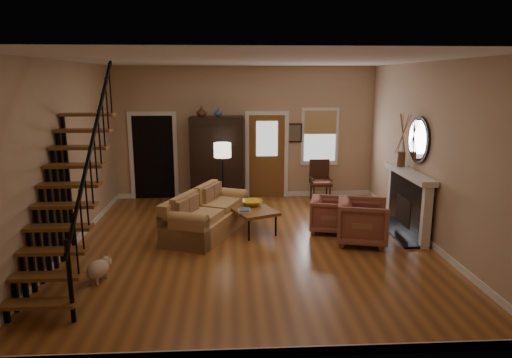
{
  "coord_description": "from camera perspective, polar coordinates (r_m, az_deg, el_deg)",
  "views": [
    {
      "loc": [
        -0.38,
        -7.94,
        3.0
      ],
      "look_at": [
        0.1,
        0.4,
        1.15
      ],
      "focal_mm": 32.0,
      "sensor_mm": 36.0,
      "label": 1
    }
  ],
  "objects": [
    {
      "name": "room",
      "position": [
        9.81,
        -3.46,
        3.7
      ],
      "size": [
        7.0,
        7.33,
        3.3
      ],
      "color": "#945525",
      "rests_on": "ground"
    },
    {
      "name": "staircase",
      "position": [
        7.19,
        -22.71,
        0.3
      ],
      "size": [
        0.94,
        2.8,
        3.2
      ],
      "primitive_type": null,
      "color": "brown",
      "rests_on": "ground"
    },
    {
      "name": "fireplace",
      "position": [
        9.41,
        18.72,
        -2.09
      ],
      "size": [
        0.33,
        1.95,
        2.3
      ],
      "color": "black",
      "rests_on": "ground"
    },
    {
      "name": "armoire",
      "position": [
        11.26,
        -4.87,
        2.47
      ],
      "size": [
        1.3,
        0.6,
        2.1
      ],
      "primitive_type": null,
      "color": "black",
      "rests_on": "ground"
    },
    {
      "name": "vase_a",
      "position": [
        11.03,
        -6.84,
        8.37
      ],
      "size": [
        0.24,
        0.24,
        0.25
      ],
      "primitive_type": "imported",
      "color": "#4C2619",
      "rests_on": "armoire"
    },
    {
      "name": "vase_b",
      "position": [
        11.02,
        -4.74,
        8.31
      ],
      "size": [
        0.2,
        0.2,
        0.21
      ],
      "primitive_type": "imported",
      "color": "#334C60",
      "rests_on": "armoire"
    },
    {
      "name": "sofa",
      "position": [
        9.01,
        -6.15,
        -4.35
      ],
      "size": [
        1.69,
        2.35,
        0.8
      ],
      "primitive_type": null,
      "rotation": [
        0.0,
        0.0,
        -0.4
      ],
      "color": "tan",
      "rests_on": "ground"
    },
    {
      "name": "coffee_table",
      "position": [
        9.19,
        -0.76,
        -4.99
      ],
      "size": [
        1.17,
        1.43,
        0.48
      ],
      "primitive_type": null,
      "rotation": [
        0.0,
        0.0,
        0.42
      ],
      "color": "brown",
      "rests_on": "ground"
    },
    {
      "name": "bowl",
      "position": [
        9.26,
        -0.5,
        -2.98
      ],
      "size": [
        0.43,
        0.43,
        0.1
      ],
      "primitive_type": "imported",
      "color": "gold",
      "rests_on": "coffee_table"
    },
    {
      "name": "books",
      "position": [
        8.82,
        -1.46,
        -3.92
      ],
      "size": [
        0.23,
        0.31,
        0.06
      ],
      "primitive_type": null,
      "color": "beige",
      "rests_on": "coffee_table"
    },
    {
      "name": "armchair_left",
      "position": [
        8.66,
        13.19,
        -5.23
      ],
      "size": [
        1.09,
        1.08,
        0.82
      ],
      "primitive_type": "imported",
      "rotation": [
        0.0,
        0.0,
        1.32
      ],
      "color": "maroon",
      "rests_on": "ground"
    },
    {
      "name": "armchair_right",
      "position": [
        9.21,
        9.26,
        -4.43
      ],
      "size": [
        0.92,
        0.91,
        0.69
      ],
      "primitive_type": "imported",
      "rotation": [
        0.0,
        0.0,
        1.31
      ],
      "color": "maroon",
      "rests_on": "ground"
    },
    {
      "name": "floor_lamp",
      "position": [
        10.03,
        -4.15,
        -0.11
      ],
      "size": [
        0.46,
        0.46,
        1.63
      ],
      "primitive_type": null,
      "rotation": [
        0.0,
        0.0,
        0.27
      ],
      "color": "black",
      "rests_on": "ground"
    },
    {
      "name": "side_chair",
      "position": [
        11.39,
        8.08,
        -0.27
      ],
      "size": [
        0.54,
        0.54,
        1.02
      ],
      "primitive_type": null,
      "color": "#3B2212",
      "rests_on": "ground"
    },
    {
      "name": "dog",
      "position": [
        7.38,
        -19.18,
        -10.79
      ],
      "size": [
        0.43,
        0.54,
        0.34
      ],
      "primitive_type": null,
      "rotation": [
        0.0,
        0.0,
        -0.36
      ],
      "color": "beige",
      "rests_on": "ground"
    }
  ]
}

